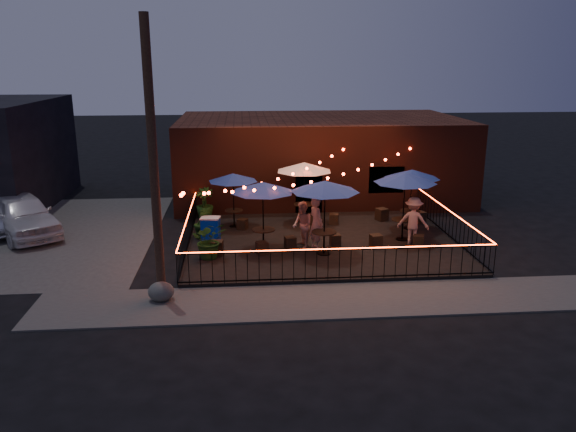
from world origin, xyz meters
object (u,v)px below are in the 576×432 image
Objects in this scene: cafe_table_3 at (304,168)px; cafe_table_5 at (412,175)px; cafe_table_2 at (325,187)px; boulder at (161,292)px; cafe_table_0 at (263,188)px; utility_pole at (153,165)px; cafe_table_1 at (233,178)px; cafe_table_4 at (405,179)px; cooler at (211,229)px.

cafe_table_3 is 4.38m from cafe_table_5.
cafe_table_2 is 3.56× the size of boulder.
cafe_table_3 is 3.54× the size of boulder.
cafe_table_0 reaches higher than boulder.
cafe_table_5 is 3.57× the size of boulder.
cafe_table_0 is at bearing 51.47° from boulder.
utility_pole reaches higher than cafe_table_1.
cafe_table_3 is at bearing 142.62° from cafe_table_4.
boulder is (-4.99, -7.38, -2.18)m from cafe_table_3.
boulder is (-9.18, -6.13, -2.06)m from cafe_table_5.
boulder is (0.02, -0.27, -3.68)m from utility_pole.
boulder is at bearing -85.53° from utility_pole.
cafe_table_1 is 0.84× the size of cafe_table_2.
cafe_table_4 is at bearing 27.60° from utility_pole.
cafe_table_2 is at bearing 32.43° from boulder.
cafe_table_1 reaches higher than cooler.
cafe_table_1 reaches higher than boulder.
utility_pole is at bearing -149.82° from cafe_table_2.
cafe_table_5 reaches higher than cafe_table_1.
boulder is at bearing -150.93° from cafe_table_4.
cafe_table_5 is (7.13, -0.91, 0.20)m from cafe_table_1.
cafe_table_4 is (3.49, -2.67, 0.03)m from cafe_table_3.
cafe_table_2 reaches higher than boulder.
cafe_table_5 is at bearing 16.67° from cooler.
cafe_table_4 reaches higher than cooler.
cafe_table_3 is at bearing 93.81° from cafe_table_2.
cafe_table_2 is 1.01× the size of cafe_table_3.
boulder is at bearing -106.27° from cafe_table_1.
cafe_table_2 is at bearing -14.30° from cooler.
cafe_table_1 is 0.82× the size of cafe_table_4.
utility_pole is 2.76× the size of cafe_table_3.
cooler is (1.21, 4.88, -3.38)m from utility_pole.
cafe_table_3 is (2.93, 0.34, 0.32)m from cafe_table_1.
cafe_table_4 is (5.34, 0.77, 0.08)m from cafe_table_0.
cooler is at bearing 148.29° from cafe_table_0.
cooler is at bearing -114.61° from cafe_table_1.
utility_pole is at bearing -94.27° from cooler.
cafe_table_2 is at bearing -86.19° from cafe_table_3.
utility_pole is 3.69m from boulder.
utility_pole is 9.76× the size of boulder.
cafe_table_0 is 6.42m from cafe_table_5.
cafe_table_0 is at bearing -70.68° from cafe_table_1.
cafe_table_5 is at bearing 19.92° from cafe_table_0.
utility_pole is 6.05m from cooler.
cafe_table_3 is 9.17m from boulder.
cafe_table_3 reaches higher than boulder.
boulder is at bearing -147.57° from cafe_table_2.
cafe_table_5 is (3.92, 2.79, -0.19)m from cafe_table_2.
cafe_table_5 is at bearing 63.74° from cafe_table_4.
cafe_table_2 is at bearing -49.10° from cafe_table_1.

